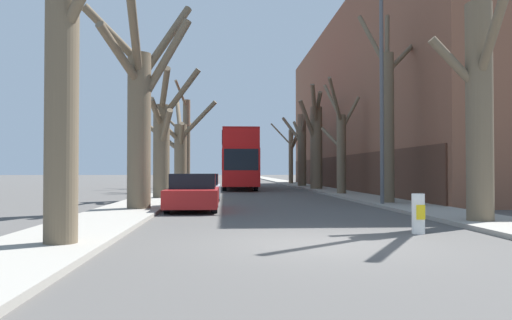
# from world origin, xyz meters

# --- Properties ---
(ground_plane) EXTENTS (300.00, 300.00, 0.00)m
(ground_plane) POSITION_xyz_m (0.00, 0.00, 0.00)
(ground_plane) COLOR #4C4947
(sidewalk_left) EXTENTS (2.35, 120.00, 0.12)m
(sidewalk_left) POSITION_xyz_m (-5.31, 50.00, 0.06)
(sidewalk_left) COLOR gray
(sidewalk_left) RESTS_ON ground
(sidewalk_right) EXTENTS (2.35, 120.00, 0.12)m
(sidewalk_right) POSITION_xyz_m (5.31, 50.00, 0.06)
(sidewalk_right) COLOR gray
(sidewalk_right) RESTS_ON ground
(building_facade_right) EXTENTS (10.08, 40.34, 13.34)m
(building_facade_right) POSITION_xyz_m (11.47, 28.12, 6.66)
(building_facade_right) COLOR brown
(building_facade_right) RESTS_ON ground
(street_tree_left_0) EXTENTS (2.96, 1.71, 6.90)m
(street_tree_left_0) POSITION_xyz_m (-4.95, -0.45, 3.69)
(street_tree_left_0) COLOR brown
(street_tree_left_0) RESTS_ON ground
(street_tree_left_1) EXTENTS (3.67, 3.90, 7.72)m
(street_tree_left_1) POSITION_xyz_m (-4.91, 7.96, 3.60)
(street_tree_left_1) COLOR brown
(street_tree_left_1) RESTS_ON ground
(street_tree_left_2) EXTENTS (2.43, 2.91, 6.50)m
(street_tree_left_2) POSITION_xyz_m (-4.96, 14.92, 2.85)
(street_tree_left_2) COLOR brown
(street_tree_left_2) RESTS_ON ground
(street_tree_left_3) EXTENTS (4.73, 4.45, 6.57)m
(street_tree_left_3) POSITION_xyz_m (-4.86, 23.50, 2.85)
(street_tree_left_3) COLOR brown
(street_tree_left_3) RESTS_ON ground
(street_tree_left_4) EXTENTS (2.76, 4.26, 8.71)m
(street_tree_left_4) POSITION_xyz_m (-5.16, 32.04, 3.99)
(street_tree_left_4) COLOR brown
(street_tree_left_4) RESTS_ON ground
(street_tree_right_0) EXTENTS (1.77, 3.09, 8.36)m
(street_tree_right_0) POSITION_xyz_m (4.91, 3.00, 3.39)
(street_tree_right_0) COLOR brown
(street_tree_right_0) RESTS_ON ground
(street_tree_right_1) EXTENTS (3.49, 2.21, 8.40)m
(street_tree_right_1) POSITION_xyz_m (5.05, 10.89, 3.79)
(street_tree_right_1) COLOR brown
(street_tree_right_1) RESTS_ON ground
(street_tree_right_2) EXTENTS (2.38, 4.46, 6.87)m
(street_tree_right_2) POSITION_xyz_m (4.92, 19.14, 2.94)
(street_tree_right_2) COLOR brown
(street_tree_right_2) RESTS_ON ground
(street_tree_right_3) EXTENTS (1.96, 2.33, 7.57)m
(street_tree_right_3) POSITION_xyz_m (4.76, 26.19, 3.45)
(street_tree_right_3) COLOR brown
(street_tree_right_3) RESTS_ON ground
(street_tree_right_4) EXTENTS (1.98, 3.67, 6.54)m
(street_tree_right_4) POSITION_xyz_m (4.78, 33.18, 3.45)
(street_tree_right_4) COLOR brown
(street_tree_right_4) RESTS_ON ground
(street_tree_right_5) EXTENTS (3.38, 4.09, 6.52)m
(street_tree_right_5) POSITION_xyz_m (4.97, 41.38, 3.29)
(street_tree_right_5) COLOR brown
(street_tree_right_5) RESTS_ON ground
(double_decker_bus) EXTENTS (2.62, 11.39, 4.44)m
(double_decker_bus) POSITION_xyz_m (-0.79, 29.26, 2.52)
(double_decker_bus) COLOR red
(double_decker_bus) RESTS_ON ground
(parked_car_0) EXTENTS (1.83, 4.26, 1.35)m
(parked_car_0) POSITION_xyz_m (-3.06, 8.58, 0.64)
(parked_car_0) COLOR maroon
(parked_car_0) RESTS_ON ground
(parked_car_1) EXTENTS (1.86, 4.59, 1.30)m
(parked_car_1) POSITION_xyz_m (-3.06, 15.11, 0.62)
(parked_car_1) COLOR #9EA3AD
(parked_car_1) RESTS_ON ground
(lamp_post) EXTENTS (1.40, 0.20, 9.17)m
(lamp_post) POSITION_xyz_m (4.40, 9.96, 5.06)
(lamp_post) COLOR #4C4F54
(lamp_post) RESTS_ON ground
(traffic_bollard) EXTENTS (0.30, 0.31, 0.93)m
(traffic_bollard) POSITION_xyz_m (2.58, 1.40, 0.47)
(traffic_bollard) COLOR white
(traffic_bollard) RESTS_ON ground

